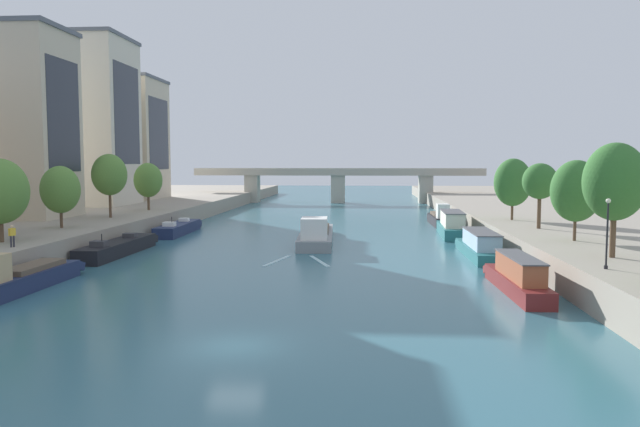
{
  "coord_description": "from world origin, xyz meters",
  "views": [
    {
      "loc": [
        5.94,
        -27.07,
        8.37
      ],
      "look_at": [
        0.0,
        51.54,
        1.85
      ],
      "focal_mm": 34.46,
      "sensor_mm": 36.0,
      "label": 1
    }
  ],
  "objects_px": {
    "moored_boat_left_lone": "(22,277)",
    "moored_boat_left_far": "(119,247)",
    "bridge_far": "(338,181)",
    "tree_right_distant": "(576,191)",
    "tree_right_second": "(513,182)",
    "tree_left_past_mid": "(60,190)",
    "lamppost_right_bank": "(607,230)",
    "person_on_quay": "(12,235)",
    "moored_boat_right_lone": "(452,225)",
    "moored_boat_right_second": "(439,218)",
    "moored_boat_right_upstream": "(517,277)",
    "tree_left_by_lamp": "(109,175)",
    "moored_boat_left_near": "(179,228)",
    "barge_midriver": "(316,234)",
    "moored_boat_right_gap_after": "(480,246)",
    "tree_left_distant": "(148,180)",
    "tree_right_third": "(615,182)",
    "tree_right_nearest": "(540,181)"
  },
  "relations": [
    {
      "from": "tree_right_second",
      "to": "tree_right_nearest",
      "type": "bearing_deg",
      "value": -87.2
    },
    {
      "from": "moored_boat_right_second",
      "to": "tree_right_second",
      "type": "xyz_separation_m",
      "value": [
        5.86,
        -15.99,
        5.34
      ]
    },
    {
      "from": "moored_boat_left_lone",
      "to": "bridge_far",
      "type": "xyz_separation_m",
      "value": [
        16.57,
        90.85,
        3.72
      ]
    },
    {
      "from": "tree_left_distant",
      "to": "tree_right_distant",
      "type": "xyz_separation_m",
      "value": [
        44.77,
        -28.51,
        0.05
      ]
    },
    {
      "from": "moored_boat_right_upstream",
      "to": "tree_left_past_mid",
      "type": "xyz_separation_m",
      "value": [
        -38.52,
        15.82,
        4.83
      ]
    },
    {
      "from": "lamppost_right_bank",
      "to": "tree_right_second",
      "type": "bearing_deg",
      "value": 86.66
    },
    {
      "from": "tree_left_by_lamp",
      "to": "tree_right_distant",
      "type": "distance_m",
      "value": 48.31
    },
    {
      "from": "tree_left_past_mid",
      "to": "tree_right_third",
      "type": "relative_size",
      "value": 0.79
    },
    {
      "from": "tree_left_past_mid",
      "to": "tree_right_second",
      "type": "xyz_separation_m",
      "value": [
        44.46,
        11.52,
        0.42
      ]
    },
    {
      "from": "moored_boat_right_gap_after",
      "to": "moored_boat_right_lone",
      "type": "relative_size",
      "value": 1.0
    },
    {
      "from": "moored_boat_left_far",
      "to": "tree_right_distant",
      "type": "bearing_deg",
      "value": -6.79
    },
    {
      "from": "tree_right_second",
      "to": "moored_boat_right_gap_after",
      "type": "bearing_deg",
      "value": -114.65
    },
    {
      "from": "tree_right_third",
      "to": "tree_right_second",
      "type": "xyz_separation_m",
      "value": [
        -0.27,
        26.44,
        -0.87
      ]
    },
    {
      "from": "tree_right_distant",
      "to": "tree_left_past_mid",
      "type": "bearing_deg",
      "value": 172.09
    },
    {
      "from": "moored_boat_left_lone",
      "to": "moored_boat_left_far",
      "type": "xyz_separation_m",
      "value": [
        -0.07,
        15.99,
        -0.22
      ]
    },
    {
      "from": "moored_boat_right_gap_after",
      "to": "tree_left_distant",
      "type": "height_order",
      "value": "tree_left_distant"
    },
    {
      "from": "moored_boat_right_upstream",
      "to": "tree_left_distant",
      "type": "distance_m",
      "value": 54.1
    },
    {
      "from": "moored_boat_right_lone",
      "to": "tree_right_nearest",
      "type": "height_order",
      "value": "tree_right_nearest"
    },
    {
      "from": "tree_right_third",
      "to": "moored_boat_left_far",
      "type": "bearing_deg",
      "value": 160.99
    },
    {
      "from": "moored_boat_left_lone",
      "to": "person_on_quay",
      "type": "relative_size",
      "value": 7.26
    },
    {
      "from": "moored_boat_right_lone",
      "to": "moored_boat_right_second",
      "type": "height_order",
      "value": "moored_boat_right_second"
    },
    {
      "from": "person_on_quay",
      "to": "tree_right_second",
      "type": "bearing_deg",
      "value": 30.8
    },
    {
      "from": "barge_midriver",
      "to": "tree_left_past_mid",
      "type": "distance_m",
      "value": 25.33
    },
    {
      "from": "moored_boat_left_far",
      "to": "bridge_far",
      "type": "relative_size",
      "value": 0.23
    },
    {
      "from": "moored_boat_left_lone",
      "to": "tree_right_distant",
      "type": "height_order",
      "value": "tree_right_distant"
    },
    {
      "from": "moored_boat_right_upstream",
      "to": "tree_right_distant",
      "type": "height_order",
      "value": "tree_right_distant"
    },
    {
      "from": "moored_boat_right_lone",
      "to": "lamppost_right_bank",
      "type": "xyz_separation_m",
      "value": [
        4.08,
        -34.68,
        3.29
      ]
    },
    {
      "from": "person_on_quay",
      "to": "bridge_far",
      "type": "bearing_deg",
      "value": 77.1
    },
    {
      "from": "moored_boat_right_gap_after",
      "to": "tree_right_second",
      "type": "height_order",
      "value": "tree_right_second"
    },
    {
      "from": "moored_boat_left_lone",
      "to": "tree_right_third",
      "type": "bearing_deg",
      "value": 4.03
    },
    {
      "from": "moored_boat_left_near",
      "to": "moored_boat_right_upstream",
      "type": "bearing_deg",
      "value": -44.04
    },
    {
      "from": "barge_midriver",
      "to": "tree_right_second",
      "type": "bearing_deg",
      "value": 9.75
    },
    {
      "from": "tree_right_second",
      "to": "person_on_quay",
      "type": "relative_size",
      "value": 4.07
    },
    {
      "from": "moored_boat_right_upstream",
      "to": "person_on_quay",
      "type": "relative_size",
      "value": 7.08
    },
    {
      "from": "tree_right_third",
      "to": "bridge_far",
      "type": "distance_m",
      "value": 90.86
    },
    {
      "from": "moored_boat_left_lone",
      "to": "tree_right_second",
      "type": "height_order",
      "value": "tree_right_second"
    },
    {
      "from": "bridge_far",
      "to": "lamppost_right_bank",
      "type": "bearing_deg",
      "value": -77.92
    },
    {
      "from": "tree_right_distant",
      "to": "moored_boat_right_upstream",
      "type": "bearing_deg",
      "value": -124.92
    },
    {
      "from": "tree_left_distant",
      "to": "tree_right_distant",
      "type": "bearing_deg",
      "value": -32.49
    },
    {
      "from": "tree_right_third",
      "to": "tree_right_second",
      "type": "relative_size",
      "value": 1.13
    },
    {
      "from": "moored_boat_left_far",
      "to": "tree_left_by_lamp",
      "type": "xyz_separation_m",
      "value": [
        -6.11,
        12.62,
        6.38
      ]
    },
    {
      "from": "moored_boat_left_near",
      "to": "tree_right_distant",
      "type": "distance_m",
      "value": 44.43
    },
    {
      "from": "moored_boat_left_lone",
      "to": "moored_boat_right_gap_after",
      "type": "bearing_deg",
      "value": 27.57
    },
    {
      "from": "moored_boat_left_near",
      "to": "tree_right_second",
      "type": "distance_m",
      "value": 38.44
    },
    {
      "from": "moored_boat_left_lone",
      "to": "lamppost_right_bank",
      "type": "distance_m",
      "value": 36.63
    },
    {
      "from": "moored_boat_left_far",
      "to": "tree_right_second",
      "type": "relative_size",
      "value": 2.11
    },
    {
      "from": "tree_right_distant",
      "to": "lamppost_right_bank",
      "type": "relative_size",
      "value": 1.55
    },
    {
      "from": "barge_midriver",
      "to": "lamppost_right_bank",
      "type": "height_order",
      "value": "lamppost_right_bank"
    },
    {
      "from": "moored_boat_right_gap_after",
      "to": "tree_right_distant",
      "type": "bearing_deg",
      "value": -42.26
    },
    {
      "from": "moored_boat_left_far",
      "to": "moored_boat_right_upstream",
      "type": "xyz_separation_m",
      "value": [
        32.34,
        -14.19,
        0.36
      ]
    }
  ]
}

